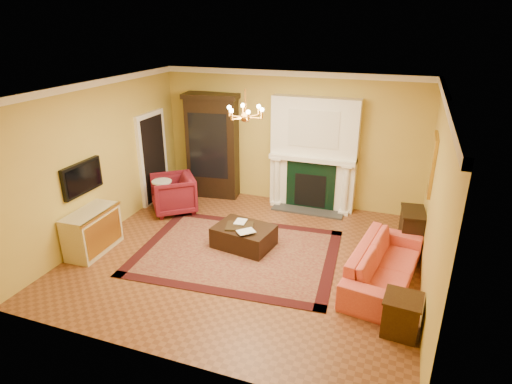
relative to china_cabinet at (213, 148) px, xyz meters
The scene contains 26 objects.
floor 3.29m from the china_cabinet, 54.23° to the right, with size 6.00×5.50×0.02m, color brown.
ceiling 3.57m from the china_cabinet, 54.23° to the right, with size 6.00×5.50×0.02m, color white.
wall_back 1.84m from the china_cabinet, ahead, with size 6.00×0.02×3.00m, color gold.
wall_front 5.56m from the china_cabinet, 71.14° to the right, with size 6.00×0.02×3.00m, color gold.
wall_left 2.79m from the china_cabinet, 116.04° to the right, with size 0.02×5.50×3.00m, color gold.
wall_right 5.42m from the china_cabinet, 27.40° to the right, with size 0.02×5.50×3.00m, color gold.
fireplace 2.40m from the china_cabinet, ahead, with size 1.90×0.70×2.50m.
crown_molding 2.95m from the china_cabinet, 40.53° to the right, with size 6.00×5.50×0.12m.
doorway 1.41m from the china_cabinet, 145.76° to the right, with size 0.08×1.05×2.10m.
tv_panel 3.30m from the china_cabinet, 110.46° to the right, with size 0.09×0.95×0.58m.
gilt_mirror 4.91m from the china_cabinet, 12.90° to the right, with size 0.06×0.76×1.05m.
chandelier 3.39m from the china_cabinet, 54.23° to the right, with size 0.63×0.55×0.53m.
oriental_rug 3.16m from the china_cabinet, 57.03° to the right, with size 3.60×2.70×0.01m, color #4C1012.
china_cabinet is the anchor object (origin of this frame).
wingback_armchair 1.49m from the china_cabinet, 109.31° to the right, with size 0.90×0.84×0.92m, color maroon.
pedestal_table 1.68m from the china_cabinet, 113.40° to the right, with size 0.43×0.43×0.76m.
commode 3.50m from the china_cabinet, 105.91° to the right, with size 0.51×1.08×0.81m, color beige.
coral_sofa 4.96m from the china_cabinet, 31.10° to the right, with size 2.23×0.65×0.87m, color #DB5945.
end_table 5.91m from the china_cabinet, 39.41° to the right, with size 0.46×0.46×0.54m, color #32210D.
console_table 4.80m from the china_cabinet, 14.81° to the right, with size 0.38×0.67×0.74m, color black.
leather_ottoman 2.89m from the china_cabinet, 53.46° to the right, with size 1.06×0.77×0.40m, color black.
ottoman_tray 2.82m from the china_cabinet, 55.11° to the right, with size 0.50×0.39×0.03m, color black.
book_a 2.62m from the china_cabinet, 56.16° to the right, with size 0.21×0.03×0.28m, color gray.
book_b 2.96m from the china_cabinet, 54.53° to the right, with size 0.23×0.02×0.31m, color gray.
topiary_left 1.63m from the china_cabinet, ahead, with size 0.15×0.15×0.40m.
topiary_right 3.16m from the china_cabinet, ahead, with size 0.15×0.15×0.41m.
Camera 1 is at (2.47, -6.36, 4.01)m, focal length 30.00 mm.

